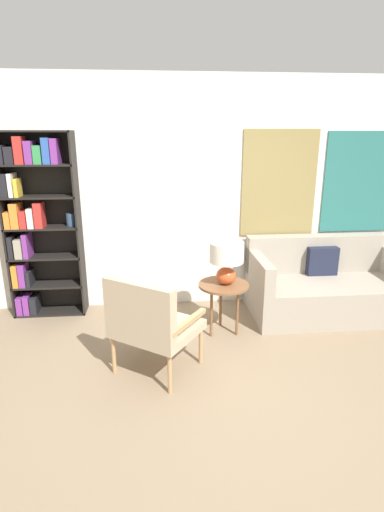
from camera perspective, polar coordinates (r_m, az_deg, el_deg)
The scene contains 7 objects.
ground_plane at distance 3.42m, azimuth 4.50°, elevation -19.96°, with size 14.00×14.00×0.00m, color #847056.
wall_back at distance 4.80m, azimuth 1.55°, elevation 8.72°, with size 6.40×0.08×2.70m.
bookshelf at distance 4.81m, azimuth -21.59°, elevation 4.83°, with size 0.81×0.30×2.09m.
armchair at distance 3.47m, azimuth -6.12°, elevation -9.13°, with size 0.90×0.88×0.91m.
couch at distance 4.99m, azimuth 18.45°, elevation -4.17°, with size 1.77×0.92×0.87m.
side_table at distance 4.20m, azimuth 4.54°, elevation -4.76°, with size 0.53×0.53×0.55m.
table_lamp at distance 4.09m, azimuth 4.96°, elevation -0.27°, with size 0.35×0.35×0.45m.
Camera 1 is at (-0.50, -2.68, 2.06)m, focal length 28.00 mm.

